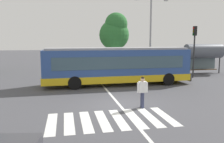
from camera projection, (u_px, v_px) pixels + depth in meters
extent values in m
plane|color=#47474C|center=(120.00, 105.00, 13.22)|extent=(160.00, 160.00, 0.00)
cylinder|color=black|center=(156.00, 75.00, 21.21)|extent=(1.01, 0.32, 1.00)
cylinder|color=black|center=(168.00, 79.00, 18.94)|extent=(1.01, 0.32, 1.00)
cylinder|color=black|center=(73.00, 78.00, 19.56)|extent=(1.01, 0.32, 1.00)
cylinder|color=black|center=(75.00, 83.00, 17.29)|extent=(1.01, 0.32, 1.00)
cube|color=#2D4C8E|center=(117.00, 65.00, 19.05)|extent=(11.87, 2.79, 2.55)
cube|color=gold|center=(117.00, 77.00, 19.18)|extent=(11.98, 2.82, 0.55)
cube|color=#3D5666|center=(117.00, 61.00, 19.01)|extent=(10.45, 2.81, 0.96)
cube|color=#3D5666|center=(182.00, 61.00, 20.31)|extent=(0.09, 2.24, 1.63)
cube|color=black|center=(183.00, 51.00, 20.19)|extent=(0.10, 1.94, 0.28)
cube|color=#99999E|center=(117.00, 49.00, 18.87)|extent=(11.39, 2.58, 0.16)
cube|color=#28282B|center=(183.00, 77.00, 20.52)|extent=(0.17, 2.55, 0.36)
cylinder|color=#333856|center=(142.00, 100.00, 12.68)|extent=(0.16, 0.16, 0.85)
cylinder|color=#333856|center=(143.00, 101.00, 12.49)|extent=(0.16, 0.16, 0.85)
cube|color=white|center=(142.00, 87.00, 12.49)|extent=(0.42, 0.30, 0.60)
cylinder|color=white|center=(138.00, 88.00, 12.47)|extent=(0.10, 0.10, 0.55)
cylinder|color=white|center=(147.00, 87.00, 12.52)|extent=(0.10, 0.10, 0.55)
sphere|color=tan|center=(143.00, 79.00, 12.43)|extent=(0.22, 0.22, 0.22)
sphere|color=black|center=(143.00, 78.00, 12.43)|extent=(0.19, 0.19, 0.19)
cylinder|color=black|center=(63.00, 67.00, 28.77)|extent=(0.24, 0.65, 0.64)
cylinder|color=black|center=(77.00, 67.00, 28.99)|extent=(0.24, 0.65, 0.64)
cylinder|color=black|center=(61.00, 70.00, 26.03)|extent=(0.24, 0.65, 0.64)
cylinder|color=black|center=(76.00, 70.00, 26.25)|extent=(0.24, 0.65, 0.64)
cube|color=#AD1E1E|center=(69.00, 66.00, 27.47)|extent=(2.11, 4.61, 0.52)
cube|color=#3D5666|center=(69.00, 62.00, 27.32)|extent=(1.74, 2.26, 0.44)
cube|color=#AD1E1E|center=(69.00, 60.00, 27.29)|extent=(1.65, 2.08, 0.09)
cylinder|color=black|center=(85.00, 67.00, 28.98)|extent=(0.21, 0.64, 0.64)
cylinder|color=black|center=(98.00, 67.00, 29.34)|extent=(0.21, 0.64, 0.64)
cylinder|color=black|center=(88.00, 70.00, 26.28)|extent=(0.21, 0.64, 0.64)
cylinder|color=black|center=(102.00, 70.00, 26.64)|extent=(0.21, 0.64, 0.64)
cube|color=#B7BABF|center=(93.00, 66.00, 27.77)|extent=(1.89, 4.53, 0.52)
cube|color=#3D5666|center=(93.00, 62.00, 27.62)|extent=(1.64, 2.19, 0.44)
cube|color=#B7BABF|center=(93.00, 60.00, 27.59)|extent=(1.56, 2.00, 0.09)
cylinder|color=black|center=(107.00, 66.00, 30.03)|extent=(0.24, 0.65, 0.64)
cylinder|color=black|center=(119.00, 66.00, 30.27)|extent=(0.24, 0.65, 0.64)
cylinder|color=black|center=(109.00, 69.00, 27.29)|extent=(0.24, 0.65, 0.64)
cylinder|color=black|center=(123.00, 69.00, 27.53)|extent=(0.24, 0.65, 0.64)
cube|color=white|center=(115.00, 65.00, 28.74)|extent=(2.08, 4.60, 0.52)
cube|color=#3D5666|center=(115.00, 61.00, 28.58)|extent=(1.72, 2.25, 0.44)
cube|color=white|center=(115.00, 60.00, 28.56)|extent=(1.64, 2.06, 0.09)
cylinder|color=#28282B|center=(194.00, 57.00, 22.63)|extent=(0.14, 0.14, 4.10)
cube|color=black|center=(195.00, 31.00, 22.30)|extent=(0.28, 0.32, 0.90)
cylinder|color=red|center=(193.00, 28.00, 22.23)|extent=(0.04, 0.20, 0.20)
cylinder|color=#463707|center=(193.00, 31.00, 22.27)|extent=(0.04, 0.20, 0.20)
cylinder|color=#093B10|center=(193.00, 34.00, 22.31)|extent=(0.04, 0.20, 0.20)
cylinder|color=#28282B|center=(186.00, 64.00, 25.13)|extent=(0.12, 0.12, 2.30)
cylinder|color=#28282B|center=(219.00, 63.00, 25.94)|extent=(0.12, 0.12, 2.30)
cube|color=slate|center=(200.00, 62.00, 26.20)|extent=(3.91, 0.04, 1.93)
cylinder|color=#515660|center=(204.00, 51.00, 25.36)|extent=(4.15, 1.54, 1.54)
cube|color=#4C3823|center=(203.00, 70.00, 25.63)|extent=(3.25, 0.36, 0.08)
cylinder|color=#939399|center=(150.00, 36.00, 26.15)|extent=(0.20, 0.20, 8.39)
ellipsoid|color=silver|center=(166.00, 0.00, 25.97)|extent=(0.60, 0.32, 0.20)
cylinder|color=brown|center=(114.00, 57.00, 30.85)|extent=(0.36, 0.36, 3.00)
sphere|color=#2D7033|center=(114.00, 35.00, 30.47)|extent=(3.93, 3.93, 3.93)
sphere|color=#2D7033|center=(116.00, 24.00, 30.00)|extent=(2.94, 2.94, 2.94)
cube|color=silver|center=(51.00, 124.00, 10.20)|extent=(0.45, 2.89, 0.01)
cube|color=silver|center=(69.00, 122.00, 10.35)|extent=(0.45, 2.89, 0.01)
cube|color=silver|center=(86.00, 121.00, 10.50)|extent=(0.45, 2.89, 0.01)
cube|color=silver|center=(103.00, 120.00, 10.65)|extent=(0.45, 2.89, 0.01)
cube|color=silver|center=(119.00, 119.00, 10.80)|extent=(0.45, 2.89, 0.01)
cube|color=silver|center=(135.00, 118.00, 10.95)|extent=(0.45, 2.89, 0.01)
cube|color=silver|center=(150.00, 117.00, 11.10)|extent=(0.45, 2.89, 0.01)
cube|color=silver|center=(165.00, 116.00, 11.25)|extent=(0.45, 2.89, 0.01)
cube|color=silver|center=(112.00, 96.00, 15.16)|extent=(0.16, 24.00, 0.01)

